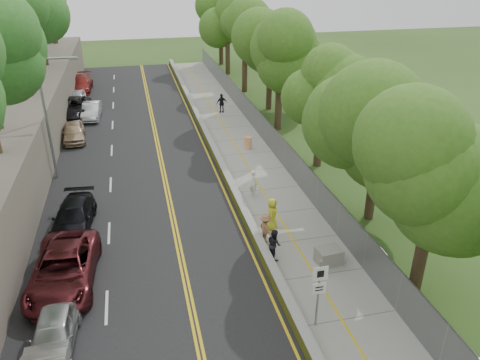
{
  "coord_description": "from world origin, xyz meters",
  "views": [
    {
      "loc": [
        -5.22,
        -16.35,
        13.57
      ],
      "look_at": [
        0.5,
        8.0,
        1.4
      ],
      "focal_mm": 35.0,
      "sensor_mm": 36.0,
      "label": 1
    }
  ],
  "objects_px": {
    "signpost": "(319,287)",
    "construction_barrel": "(248,143)",
    "painter_0": "(272,214)",
    "streetlight": "(49,111)",
    "car_2": "(64,269)",
    "concrete_block": "(329,256)",
    "person_far": "(222,103)",
    "car_0": "(54,333)"
  },
  "relations": [
    {
      "from": "signpost",
      "to": "construction_barrel",
      "type": "height_order",
      "value": "signpost"
    },
    {
      "from": "construction_barrel",
      "to": "painter_0",
      "type": "xyz_separation_m",
      "value": [
        -1.55,
        -11.53,
        0.44
      ]
    },
    {
      "from": "streetlight",
      "to": "car_2",
      "type": "bearing_deg",
      "value": -83.05
    },
    {
      "from": "construction_barrel",
      "to": "painter_0",
      "type": "height_order",
      "value": "painter_0"
    },
    {
      "from": "concrete_block",
      "to": "person_far",
      "type": "distance_m",
      "value": 24.45
    },
    {
      "from": "car_2",
      "to": "car_0",
      "type": "bearing_deg",
      "value": -86.31
    },
    {
      "from": "concrete_block",
      "to": "signpost",
      "type": "bearing_deg",
      "value": -119.42
    },
    {
      "from": "painter_0",
      "to": "person_far",
      "type": "bearing_deg",
      "value": 18.87
    },
    {
      "from": "streetlight",
      "to": "person_far",
      "type": "height_order",
      "value": "streetlight"
    },
    {
      "from": "signpost",
      "to": "car_2",
      "type": "height_order",
      "value": "signpost"
    },
    {
      "from": "construction_barrel",
      "to": "car_0",
      "type": "height_order",
      "value": "car_0"
    },
    {
      "from": "car_0",
      "to": "person_far",
      "type": "distance_m",
      "value": 29.55
    },
    {
      "from": "streetlight",
      "to": "concrete_block",
      "type": "distance_m",
      "value": 19.46
    },
    {
      "from": "signpost",
      "to": "construction_barrel",
      "type": "bearing_deg",
      "value": 84.14
    },
    {
      "from": "construction_barrel",
      "to": "signpost",
      "type": "bearing_deg",
      "value": -95.86
    },
    {
      "from": "streetlight",
      "to": "construction_barrel",
      "type": "relative_size",
      "value": 8.67
    },
    {
      "from": "car_2",
      "to": "painter_0",
      "type": "bearing_deg",
      "value": 16.98
    },
    {
      "from": "construction_barrel",
      "to": "car_0",
      "type": "bearing_deg",
      "value": -123.92
    },
    {
      "from": "painter_0",
      "to": "person_far",
      "type": "relative_size",
      "value": 1.0
    },
    {
      "from": "painter_0",
      "to": "car_2",
      "type": "bearing_deg",
      "value": 125.87
    },
    {
      "from": "person_far",
      "to": "concrete_block",
      "type": "bearing_deg",
      "value": 81.94
    },
    {
      "from": "concrete_block",
      "to": "painter_0",
      "type": "height_order",
      "value": "painter_0"
    },
    {
      "from": "signpost",
      "to": "construction_barrel",
      "type": "distance_m",
      "value": 19.17
    },
    {
      "from": "concrete_block",
      "to": "person_far",
      "type": "height_order",
      "value": "person_far"
    },
    {
      "from": "construction_barrel",
      "to": "car_2",
      "type": "bearing_deg",
      "value": -130.61
    },
    {
      "from": "concrete_block",
      "to": "car_2",
      "type": "bearing_deg",
      "value": 174.35
    },
    {
      "from": "car_0",
      "to": "construction_barrel",
      "type": "bearing_deg",
      "value": 58.92
    },
    {
      "from": "streetlight",
      "to": "painter_0",
      "type": "distance_m",
      "value": 15.7
    },
    {
      "from": "car_0",
      "to": "car_2",
      "type": "height_order",
      "value": "car_2"
    },
    {
      "from": "signpost",
      "to": "car_2",
      "type": "bearing_deg",
      "value": 153.47
    },
    {
      "from": "construction_barrel",
      "to": "car_0",
      "type": "distance_m",
      "value": 21.51
    },
    {
      "from": "concrete_block",
      "to": "car_0",
      "type": "xyz_separation_m",
      "value": [
        -12.2,
        -2.64,
        0.28
      ]
    },
    {
      "from": "signpost",
      "to": "person_far",
      "type": "xyz_separation_m",
      "value": [
        1.75,
        28.26,
        -1.01
      ]
    },
    {
      "from": "painter_0",
      "to": "car_0",
      "type": "bearing_deg",
      "value": 143.74
    },
    {
      "from": "concrete_block",
      "to": "car_2",
      "type": "height_order",
      "value": "car_2"
    },
    {
      "from": "car_0",
      "to": "streetlight",
      "type": "bearing_deg",
      "value": 98.11
    },
    {
      "from": "car_2",
      "to": "streetlight",
      "type": "bearing_deg",
      "value": 100.64
    },
    {
      "from": "streetlight",
      "to": "car_2",
      "type": "distance_m",
      "value": 12.66
    },
    {
      "from": "signpost",
      "to": "person_far",
      "type": "relative_size",
      "value": 1.73
    },
    {
      "from": "concrete_block",
      "to": "car_2",
      "type": "relative_size",
      "value": 0.2
    },
    {
      "from": "streetlight",
      "to": "construction_barrel",
      "type": "height_order",
      "value": "streetlight"
    },
    {
      "from": "streetlight",
      "to": "construction_barrel",
      "type": "distance_m",
      "value": 14.22
    }
  ]
}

